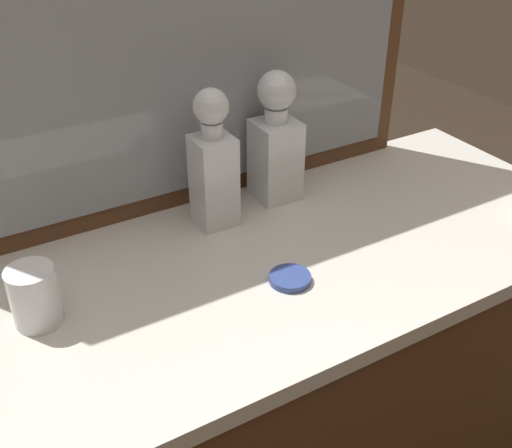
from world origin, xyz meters
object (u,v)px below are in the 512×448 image
Objects in this scene: crystal_decanter_front at (276,149)px; porcelain_dish at (290,278)px; crystal_decanter_far_right at (214,172)px; crystal_tumbler_left at (35,298)px.

crystal_decanter_front is 3.74× the size of porcelain_dish.
porcelain_dish is at bearing -85.21° from crystal_decanter_far_right.
crystal_tumbler_left is 1.36× the size of porcelain_dish.
crystal_decanter_far_right reaches higher than crystal_tumbler_left.
crystal_decanter_far_right is 1.01× the size of crystal_decanter_front.
crystal_decanter_far_right is at bearing -169.14° from crystal_decanter_front.
crystal_decanter_front is (0.16, 0.03, -0.00)m from crystal_decanter_far_right.
porcelain_dish is (0.02, -0.24, -0.10)m from crystal_decanter_far_right.
porcelain_dish is at bearing -15.98° from crystal_tumbler_left.
porcelain_dish is (0.40, -0.11, -0.04)m from crystal_tumbler_left.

